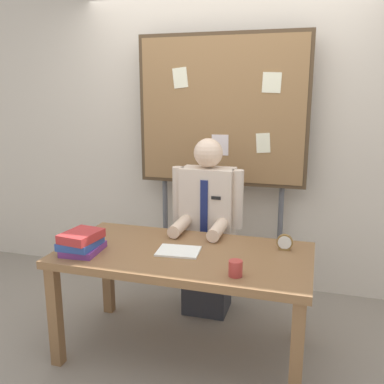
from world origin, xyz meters
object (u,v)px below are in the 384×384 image
Objects in this scene: person at (207,234)px; bulletin_board at (221,114)px; book_stack at (82,242)px; open_notebook at (179,251)px; desk at (184,264)px; coffee_mug at (235,268)px; desk_clock at (285,243)px.

bulletin_board reaches higher than person.
book_stack is 0.61m from open_notebook.
desk is 6.04× the size of open_notebook.
open_notebook is (-0.03, -1.04, -0.81)m from bulletin_board.
person reaches higher than desk.
coffee_mug is (1.00, -0.07, -0.02)m from book_stack.
person is 0.73m from desk_clock.
person is at bearing 90.00° from desk.
person is 0.99m from bulletin_board.
book_stack is (-0.61, -0.20, 0.15)m from desk.
desk is 0.74× the size of bulletin_board.
desk_clock is (0.61, 0.21, 0.13)m from desk.
book_stack is 1.11× the size of open_notebook.
person is at bearing 114.06° from coffee_mug.
desk_clock reaches higher than desk.
desk_clock is 0.54m from coffee_mug.
bulletin_board is 1.56m from book_stack.
book_stack is at bearing -162.46° from open_notebook.
coffee_mug is (-0.23, -0.49, -0.00)m from desk_clock.
person is 13.21× the size of desk_clock.
coffee_mug is at bearing -35.16° from desk.
bulletin_board is at bearing 127.18° from desk_clock.
open_notebook is at bearing -146.02° from desk.
desk_clock reaches higher than coffee_mug.
open_notebook is (0.58, 0.18, -0.06)m from book_stack.
person reaches higher than coffee_mug.
desk_clock is at bearing -52.82° from bulletin_board.
bulletin_board reaches higher than coffee_mug.
coffee_mug is (0.39, -0.86, 0.12)m from person.
desk is at bearing -90.01° from bulletin_board.
open_notebook is (-0.03, -0.61, 0.08)m from person.
desk_clock is (1.23, 0.42, -0.02)m from book_stack.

